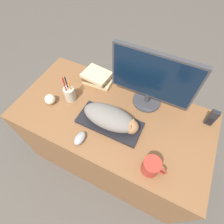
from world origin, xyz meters
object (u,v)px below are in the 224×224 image
Objects in this scene: pen_cup at (70,94)px; book_stack at (97,77)px; cat at (112,118)px; coffee_mug at (152,167)px; keyboard at (109,123)px; phone at (212,118)px; baseball at (50,99)px; monitor at (152,79)px; computer_mouse at (80,138)px.

book_stack is at bearing 69.73° from pen_cup.
book_stack is (-0.28, 0.31, -0.04)m from cat.
coffee_mug is (0.32, -0.17, -0.03)m from cat.
cat is (0.02, 0.00, 0.07)m from keyboard.
keyboard is at bearing -153.48° from phone.
baseball is (-0.11, -0.09, -0.02)m from pen_cup.
pen_cup is at bearing 169.21° from keyboard.
monitor reaches higher than baseball.
phone is 0.57× the size of book_stack.
computer_mouse is at bearing -46.90° from pen_cup.
pen_cup is (-0.51, -0.22, -0.17)m from monitor.
cat reaches higher than baseball.
computer_mouse is at bearing -73.40° from book_stack.
book_stack is (-0.84, 0.01, -0.02)m from phone.
cat is 0.41m from book_stack.
baseball is at bearing -176.84° from cat.
computer_mouse is 0.46m from coffee_mug.
monitor is 0.58m from computer_mouse.
monitor reaches higher than coffee_mug.
pen_cup reaches higher than cat.
phone is at bearing 26.52° from keyboard.
pen_cup is at bearing -110.27° from book_stack.
book_stack reaches higher than baseball.
phone reaches higher than computer_mouse.
coffee_mug is (0.18, -0.45, -0.17)m from monitor.
cat is 0.37m from coffee_mug.
coffee_mug reaches higher than baseball.
phone is at bearing 13.58° from pen_cup.
coffee_mug reaches higher than book_stack.
book_stack is (-0.60, 0.47, -0.01)m from coffee_mug.
pen_cup is 1.72× the size of phone.
computer_mouse is at bearing -24.79° from baseball.
phone is 0.84m from book_stack.
cat is 0.47m from baseball.
computer_mouse is at bearing -125.06° from cat.
monitor is at bearing 23.12° from pen_cup.
baseball is (-0.34, 0.16, 0.02)m from computer_mouse.
cat is at bearing -116.71° from monitor.
baseball is at bearing -120.66° from book_stack.
phone reaches higher than coffee_mug.
baseball is at bearing 169.85° from coffee_mug.
keyboard is 0.36m from pen_cup.
baseball is 0.39m from book_stack.
baseball is (-0.80, 0.14, -0.02)m from coffee_mug.
baseball is at bearing -139.53° from pen_cup.
pen_cup is at bearing 169.68° from cat.
coffee_mug is 0.60× the size of pen_cup.
keyboard is at bearing -10.79° from pen_cup.
baseball is (-0.46, -0.03, 0.02)m from keyboard.
cat is 1.66× the size of pen_cup.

